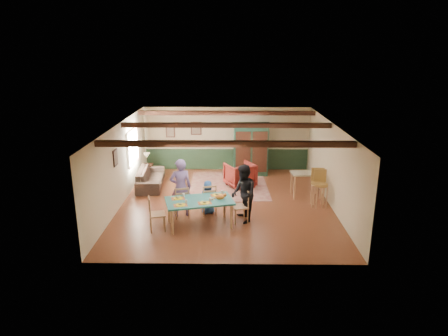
{
  "coord_description": "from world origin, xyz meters",
  "views": [
    {
      "loc": [
        0.12,
        -12.65,
        5.05
      ],
      "look_at": [
        -0.07,
        0.32,
        1.15
      ],
      "focal_mm": 32.0,
      "sensor_mm": 36.0,
      "label": 1
    }
  ],
  "objects_px": {
    "dining_chair_end_left": "(157,213)",
    "dining_table": "(200,213)",
    "person_woman": "(244,194)",
    "bar_stool_right": "(321,189)",
    "person_child": "(208,197)",
    "counter_table": "(306,185)",
    "armoire": "(251,149)",
    "sofa": "(151,178)",
    "armchair": "(240,175)",
    "dining_chair_end_right": "(240,206)",
    "person_man": "(181,188)",
    "table_lamp": "(147,159)",
    "dining_chair_far_right": "(209,199)",
    "dining_chair_far_left": "(181,201)",
    "bar_stool_left": "(318,188)",
    "end_table": "(148,170)",
    "cat": "(220,197)"
  },
  "relations": [
    {
      "from": "dining_chair_end_left",
      "to": "armoire",
      "type": "relative_size",
      "value": 0.47
    },
    {
      "from": "dining_table",
      "to": "dining_chair_end_right",
      "type": "distance_m",
      "value": 1.24
    },
    {
      "from": "dining_chair_far_left",
      "to": "counter_table",
      "type": "relative_size",
      "value": 0.95
    },
    {
      "from": "dining_chair_far_right",
      "to": "table_lamp",
      "type": "distance_m",
      "value": 4.71
    },
    {
      "from": "person_woman",
      "to": "bar_stool_right",
      "type": "bearing_deg",
      "value": 100.36
    },
    {
      "from": "dining_table",
      "to": "cat",
      "type": "distance_m",
      "value": 0.78
    },
    {
      "from": "armchair",
      "to": "counter_table",
      "type": "bearing_deg",
      "value": 127.67
    },
    {
      "from": "dining_chair_far_right",
      "to": "table_lamp",
      "type": "bearing_deg",
      "value": -69.36
    },
    {
      "from": "cat",
      "to": "dining_table",
      "type": "bearing_deg",
      "value": 169.7
    },
    {
      "from": "table_lamp",
      "to": "dining_chair_far_left",
      "type": "bearing_deg",
      "value": -65.26
    },
    {
      "from": "dining_table",
      "to": "armoire",
      "type": "bearing_deg",
      "value": 70.81
    },
    {
      "from": "person_man",
      "to": "dining_chair_far_right",
      "type": "bearing_deg",
      "value": 174.29
    },
    {
      "from": "dining_table",
      "to": "table_lamp",
      "type": "distance_m",
      "value": 5.33
    },
    {
      "from": "counter_table",
      "to": "bar_stool_right",
      "type": "distance_m",
      "value": 1.01
    },
    {
      "from": "person_child",
      "to": "armchair",
      "type": "relative_size",
      "value": 1.07
    },
    {
      "from": "dining_table",
      "to": "bar_stool_left",
      "type": "bearing_deg",
      "value": 22.85
    },
    {
      "from": "person_woman",
      "to": "bar_stool_right",
      "type": "xyz_separation_m",
      "value": [
        2.58,
        1.19,
        -0.27
      ]
    },
    {
      "from": "armoire",
      "to": "dining_chair_far_right",
      "type": "bearing_deg",
      "value": -113.05
    },
    {
      "from": "dining_table",
      "to": "dining_chair_end_right",
      "type": "relative_size",
      "value": 1.89
    },
    {
      "from": "cat",
      "to": "person_man",
      "type": "bearing_deg",
      "value": 136.55
    },
    {
      "from": "dining_chair_far_left",
      "to": "armchair",
      "type": "bearing_deg",
      "value": -137.38
    },
    {
      "from": "table_lamp",
      "to": "bar_stool_right",
      "type": "bearing_deg",
      "value": -26.55
    },
    {
      "from": "armchair",
      "to": "sofa",
      "type": "height_order",
      "value": "armchair"
    },
    {
      "from": "armchair",
      "to": "bar_stool_left",
      "type": "xyz_separation_m",
      "value": [
        2.51,
        -1.96,
        0.18
      ]
    },
    {
      "from": "bar_stool_left",
      "to": "person_man",
      "type": "bearing_deg",
      "value": -163.52
    },
    {
      "from": "counter_table",
      "to": "sofa",
      "type": "bearing_deg",
      "value": 169.44
    },
    {
      "from": "dining_chair_far_right",
      "to": "dining_chair_end_right",
      "type": "xyz_separation_m",
      "value": [
        0.97,
        -0.55,
        0.0
      ]
    },
    {
      "from": "armoire",
      "to": "person_woman",
      "type": "bearing_deg",
      "value": -98.39
    },
    {
      "from": "dining_chair_end_left",
      "to": "dining_table",
      "type": "bearing_deg",
      "value": -90.0
    },
    {
      "from": "dining_chair_far_left",
      "to": "bar_stool_left",
      "type": "distance_m",
      "value": 4.5
    },
    {
      "from": "end_table",
      "to": "table_lamp",
      "type": "bearing_deg",
      "value": 0.0
    },
    {
      "from": "person_man",
      "to": "counter_table",
      "type": "bearing_deg",
      "value": -171.84
    },
    {
      "from": "armchair",
      "to": "bar_stool_right",
      "type": "relative_size",
      "value": 0.81
    },
    {
      "from": "dining_chair_far_right",
      "to": "dining_chair_end_right",
      "type": "relative_size",
      "value": 1.0
    },
    {
      "from": "cat",
      "to": "end_table",
      "type": "relative_size",
      "value": 0.74
    },
    {
      "from": "armoire",
      "to": "armchair",
      "type": "distance_m",
      "value": 1.66
    },
    {
      "from": "dining_chair_far_right",
      "to": "person_child",
      "type": "height_order",
      "value": "person_child"
    },
    {
      "from": "armoire",
      "to": "sofa",
      "type": "height_order",
      "value": "armoire"
    },
    {
      "from": "person_woman",
      "to": "person_child",
      "type": "bearing_deg",
      "value": -133.26
    },
    {
      "from": "armchair",
      "to": "bar_stool_left",
      "type": "relative_size",
      "value": 0.79
    },
    {
      "from": "dining_chair_far_right",
      "to": "counter_table",
      "type": "relative_size",
      "value": 0.95
    },
    {
      "from": "dining_table",
      "to": "end_table",
      "type": "bearing_deg",
      "value": 117.8
    },
    {
      "from": "person_child",
      "to": "dining_chair_far_right",
      "type": "bearing_deg",
      "value": 90.0
    },
    {
      "from": "bar_stool_right",
      "to": "person_child",
      "type": "bearing_deg",
      "value": -174.66
    },
    {
      "from": "armoire",
      "to": "table_lamp",
      "type": "xyz_separation_m",
      "value": [
        -4.23,
        -0.31,
        -0.33
      ]
    },
    {
      "from": "dining_chair_end_right",
      "to": "sofa",
      "type": "relative_size",
      "value": 0.45
    },
    {
      "from": "bar_stool_left",
      "to": "end_table",
      "type": "bearing_deg",
      "value": 158.91
    },
    {
      "from": "person_woman",
      "to": "bar_stool_right",
      "type": "height_order",
      "value": "person_woman"
    },
    {
      "from": "table_lamp",
      "to": "armoire",
      "type": "bearing_deg",
      "value": 4.13
    },
    {
      "from": "person_child",
      "to": "sofa",
      "type": "xyz_separation_m",
      "value": [
        -2.33,
        2.6,
        -0.21
      ]
    }
  ]
}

